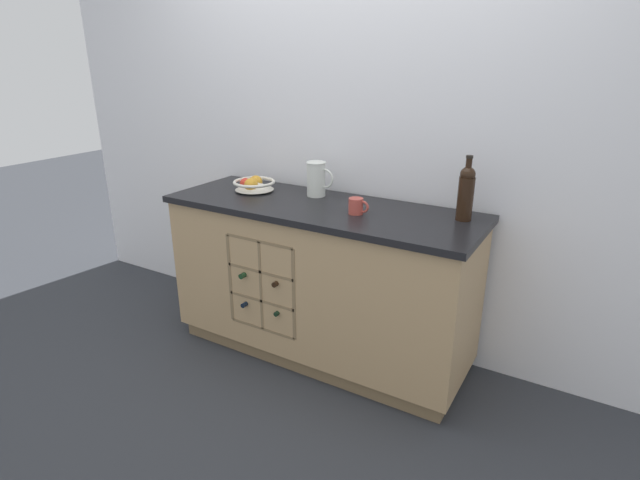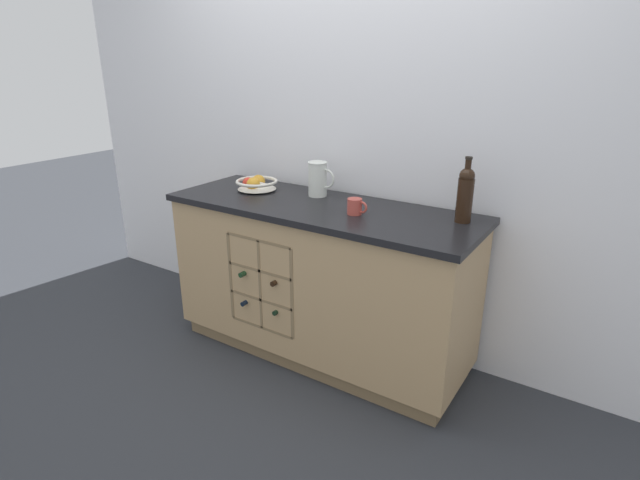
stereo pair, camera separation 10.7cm
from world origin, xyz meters
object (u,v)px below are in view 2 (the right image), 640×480
(white_pitcher, at_px, (318,178))
(standing_wine_bottle, at_px, (465,193))
(fruit_bowl, at_px, (256,183))
(ceramic_mug, at_px, (355,206))

(white_pitcher, bearing_deg, standing_wine_bottle, -1.04)
(white_pitcher, relative_size, standing_wine_bottle, 0.62)
(fruit_bowl, distance_m, white_pitcher, 0.39)
(white_pitcher, bearing_deg, ceramic_mug, -28.84)
(white_pitcher, xyz_separation_m, ceramic_mug, (0.35, -0.19, -0.06))
(fruit_bowl, height_order, standing_wine_bottle, standing_wine_bottle)
(standing_wine_bottle, bearing_deg, ceramic_mug, -160.17)
(fruit_bowl, xyz_separation_m, ceramic_mug, (0.72, -0.10, -0.00))
(fruit_bowl, height_order, ceramic_mug, fruit_bowl)
(white_pitcher, distance_m, ceramic_mug, 0.40)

